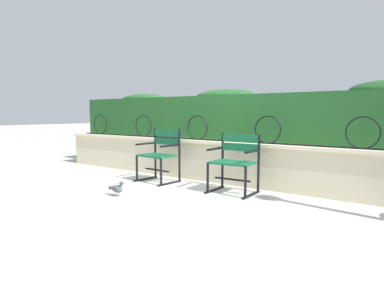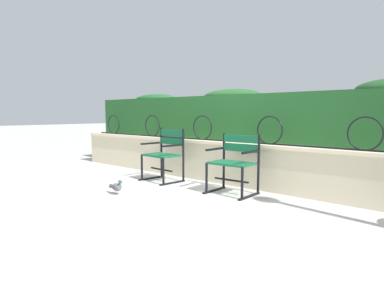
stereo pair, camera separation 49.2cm
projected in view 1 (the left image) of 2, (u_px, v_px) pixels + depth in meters
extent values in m
plane|color=#B7B5AF|center=(187.00, 192.00, 5.01)|extent=(60.00, 60.00, 0.00)
cube|color=beige|center=(222.00, 163.00, 5.73)|extent=(7.54, 0.35, 0.63)
cube|color=beige|center=(222.00, 142.00, 5.69)|extent=(7.54, 0.41, 0.05)
cylinder|color=black|center=(219.00, 140.00, 5.63)|extent=(7.00, 0.02, 0.02)
torus|color=black|center=(100.00, 125.00, 7.39)|extent=(0.42, 0.02, 0.42)
torus|color=black|center=(143.00, 126.00, 6.63)|extent=(0.42, 0.02, 0.42)
torus|color=black|center=(197.00, 128.00, 5.87)|extent=(0.42, 0.02, 0.42)
torus|color=black|center=(268.00, 130.00, 5.10)|extent=(0.42, 0.02, 0.42)
torus|color=black|center=(363.00, 133.00, 4.34)|extent=(0.42, 0.02, 0.42)
cube|color=#1E5123|center=(237.00, 117.00, 6.05)|extent=(7.39, 0.68, 0.76)
ellipsoid|color=#1E5424|center=(144.00, 99.00, 7.37)|extent=(1.11, 0.61, 0.20)
ellipsoid|color=#1D4920|center=(225.00, 96.00, 6.17)|extent=(1.16, 0.61, 0.23)
cube|color=#145B38|center=(151.00, 156.00, 5.60)|extent=(0.58, 0.16, 0.03)
cube|color=#145B38|center=(157.00, 156.00, 5.70)|extent=(0.58, 0.16, 0.03)
cube|color=#145B38|center=(163.00, 155.00, 5.80)|extent=(0.58, 0.16, 0.03)
cube|color=#145B38|center=(167.00, 133.00, 5.84)|extent=(0.57, 0.06, 0.11)
cube|color=#145B38|center=(167.00, 141.00, 5.86)|extent=(0.57, 0.06, 0.11)
cylinder|color=black|center=(179.00, 155.00, 5.70)|extent=(0.04, 0.04, 0.88)
cylinder|color=black|center=(161.00, 172.00, 5.40)|extent=(0.04, 0.04, 0.44)
cube|color=black|center=(170.00, 183.00, 5.57)|extent=(0.07, 0.52, 0.02)
cube|color=black|center=(169.00, 146.00, 5.50)|extent=(0.06, 0.40, 0.03)
cylinder|color=black|center=(155.00, 153.00, 6.07)|extent=(0.04, 0.04, 0.88)
cylinder|color=black|center=(137.00, 168.00, 5.76)|extent=(0.04, 0.04, 0.44)
cube|color=black|center=(146.00, 179.00, 5.93)|extent=(0.07, 0.52, 0.02)
cube|color=black|center=(145.00, 144.00, 5.86)|extent=(0.06, 0.40, 0.03)
cylinder|color=black|center=(157.00, 170.00, 5.73)|extent=(0.54, 0.06, 0.03)
cube|color=#145B38|center=(228.00, 164.00, 4.77)|extent=(0.59, 0.15, 0.03)
cube|color=#145B38|center=(232.00, 163.00, 4.88)|extent=(0.59, 0.15, 0.03)
cube|color=#145B38|center=(237.00, 162.00, 5.00)|extent=(0.59, 0.15, 0.03)
cube|color=#145B38|center=(240.00, 139.00, 5.04)|extent=(0.59, 0.06, 0.11)
cube|color=#145B38|center=(240.00, 147.00, 5.06)|extent=(0.59, 0.06, 0.11)
cylinder|color=black|center=(259.00, 164.00, 4.92)|extent=(0.04, 0.04, 0.84)
cylinder|color=black|center=(245.00, 182.00, 4.59)|extent=(0.04, 0.04, 0.44)
cube|color=black|center=(251.00, 195.00, 4.77)|extent=(0.06, 0.52, 0.02)
cube|color=black|center=(252.00, 151.00, 4.70)|extent=(0.05, 0.40, 0.03)
cylinder|color=black|center=(223.00, 161.00, 5.25)|extent=(0.04, 0.04, 0.84)
cylinder|color=black|center=(208.00, 178.00, 4.92)|extent=(0.04, 0.04, 0.44)
cube|color=black|center=(214.00, 190.00, 5.10)|extent=(0.06, 0.52, 0.02)
cube|color=black|center=(215.00, 149.00, 5.03)|extent=(0.05, 0.40, 0.03)
cylinder|color=black|center=(232.00, 179.00, 4.91)|extent=(0.56, 0.05, 0.03)
ellipsoid|color=#5B5B66|center=(117.00, 189.00, 4.74)|extent=(0.19, 0.11, 0.11)
cylinder|color=#2D6B56|center=(120.00, 187.00, 4.69)|extent=(0.06, 0.05, 0.06)
sphere|color=#494951|center=(121.00, 183.00, 4.67)|extent=(0.06, 0.06, 0.06)
cone|color=black|center=(123.00, 184.00, 4.65)|extent=(0.02, 0.01, 0.01)
cone|color=#404047|center=(112.00, 188.00, 4.81)|extent=(0.08, 0.06, 0.06)
ellipsoid|color=#4E4E56|center=(119.00, 188.00, 4.77)|extent=(0.14, 0.03, 0.07)
ellipsoid|color=#4E4E56|center=(114.00, 189.00, 4.71)|extent=(0.14, 0.03, 0.07)
cylinder|color=#C6515B|center=(119.00, 194.00, 4.75)|extent=(0.01, 0.01, 0.05)
cylinder|color=#C6515B|center=(116.00, 195.00, 4.74)|extent=(0.01, 0.01, 0.05)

